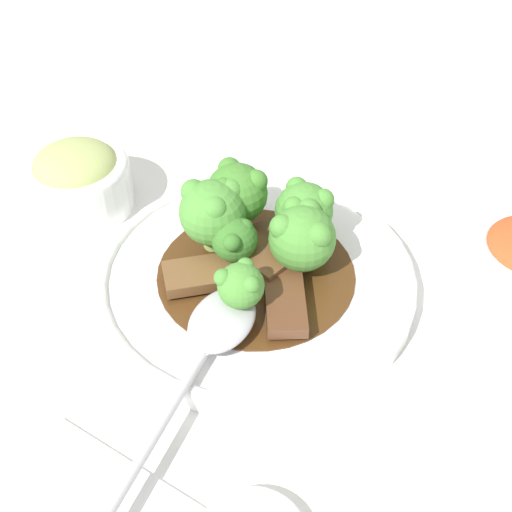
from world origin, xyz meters
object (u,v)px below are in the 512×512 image
(beef_strip_3, at_px, (265,237))
(broccoli_floret_4, at_px, (241,285))
(beef_strip_1, at_px, (200,275))
(broccoli_floret_3, at_px, (213,211))
(broccoli_floret_1, at_px, (302,237))
(broccoli_floret_5, at_px, (304,210))
(main_plate, at_px, (256,278))
(broccoli_floret_2, at_px, (237,192))
(broccoli_floret_0, at_px, (232,242))
(beef_strip_0, at_px, (285,296))
(beef_strip_2, at_px, (263,259))
(side_bowl_appetizer, at_px, (78,178))
(serving_spoon, at_px, (211,339))

(beef_strip_3, distance_m, broccoli_floret_4, 0.08)
(beef_strip_1, relative_size, broccoli_floret_3, 1.03)
(broccoli_floret_1, relative_size, broccoli_floret_5, 1.02)
(main_plate, relative_size, broccoli_floret_2, 4.13)
(main_plate, bearing_deg, broccoli_floret_1, -141.92)
(main_plate, distance_m, beef_strip_3, 0.04)
(beef_strip_1, bearing_deg, beef_strip_3, -111.63)
(broccoli_floret_0, relative_size, broccoli_floret_3, 0.70)
(broccoli_floret_4, xyz_separation_m, broccoli_floret_5, (-0.01, -0.09, 0.00))
(main_plate, bearing_deg, beef_strip_1, 40.89)
(broccoli_floret_4, bearing_deg, beef_strip_0, -133.79)
(beef_strip_2, bearing_deg, broccoli_floret_2, -38.21)
(main_plate, bearing_deg, broccoli_floret_2, -45.45)
(beef_strip_0, xyz_separation_m, beef_strip_2, (0.03, -0.03, 0.00))
(main_plate, xyz_separation_m, side_bowl_appetizer, (0.19, -0.02, 0.02))
(beef_strip_2, height_order, broccoli_floret_1, broccoli_floret_1)
(broccoli_floret_4, bearing_deg, main_plate, -76.31)
(beef_strip_0, height_order, side_bowl_appetizer, side_bowl_appetizer)
(beef_strip_3, relative_size, broccoli_floret_0, 1.25)
(beef_strip_1, relative_size, broccoli_floret_4, 1.43)
(broccoli_floret_0, bearing_deg, broccoli_floret_3, -29.15)
(broccoli_floret_4, relative_size, serving_spoon, 0.19)
(beef_strip_0, xyz_separation_m, broccoli_floret_3, (0.08, -0.03, 0.03))
(broccoli_floret_0, height_order, side_bowl_appetizer, broccoli_floret_0)
(broccoli_floret_0, xyz_separation_m, broccoli_floret_4, (-0.03, 0.04, 0.00))
(beef_strip_2, height_order, broccoli_floret_0, broccoli_floret_0)
(broccoli_floret_2, distance_m, broccoli_floret_5, 0.06)
(broccoli_floret_1, bearing_deg, broccoli_floret_5, -67.37)
(broccoli_floret_0, bearing_deg, serving_spoon, 108.44)
(broccoli_floret_3, bearing_deg, broccoli_floret_1, -170.15)
(beef_strip_1, height_order, broccoli_floret_2, broccoli_floret_2)
(broccoli_floret_4, height_order, broccoli_floret_5, broccoli_floret_5)
(broccoli_floret_0, bearing_deg, main_plate, -168.03)
(beef_strip_1, xyz_separation_m, broccoli_floret_4, (-0.04, 0.01, 0.02))
(broccoli_floret_0, bearing_deg, beef_strip_1, 59.39)
(beef_strip_2, bearing_deg, broccoli_floret_1, -148.02)
(beef_strip_0, xyz_separation_m, beef_strip_1, (0.07, 0.01, -0.00))
(broccoli_floret_1, distance_m, broccoli_floret_3, 0.07)
(beef_strip_1, bearing_deg, side_bowl_appetizer, -17.34)
(main_plate, height_order, broccoli_floret_3, broccoli_floret_3)
(beef_strip_0, xyz_separation_m, serving_spoon, (0.03, 0.06, 0.00))
(broccoli_floret_3, height_order, side_bowl_appetizer, broccoli_floret_3)
(beef_strip_3, height_order, serving_spoon, serving_spoon)
(broccoli_floret_3, bearing_deg, side_bowl_appetizer, -3.60)
(main_plate, distance_m, broccoli_floret_4, 0.06)
(broccoli_floret_1, distance_m, broccoli_floret_5, 0.03)
(broccoli_floret_1, bearing_deg, beef_strip_1, 39.63)
(side_bowl_appetizer, bearing_deg, beef_strip_0, 170.30)
(broccoli_floret_0, xyz_separation_m, broccoli_floret_5, (-0.04, -0.05, 0.00))
(beef_strip_2, relative_size, beef_strip_3, 1.08)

